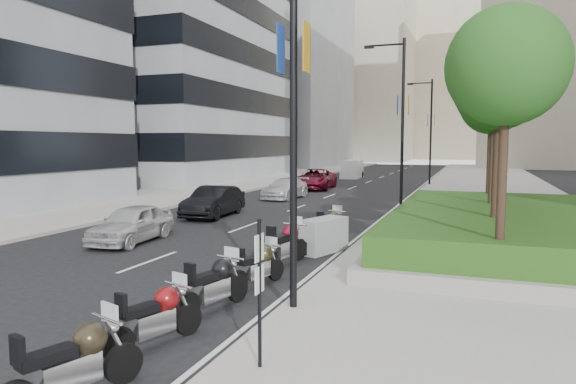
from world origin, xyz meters
The scene contains 30 objects.
ground centered at (0.00, 0.00, 0.00)m, with size 160.00×160.00×0.00m, color black.
sidewalk_right centered at (9.00, 30.00, 0.07)m, with size 10.00×100.00×0.15m, color #9E9B93.
sidewalk_left centered at (-12.00, 30.00, 0.07)m, with size 8.00×100.00×0.15m, color #9E9B93.
lane_edge centered at (3.70, 30.00, 0.01)m, with size 0.12×100.00×0.01m, color silver.
lane_centre centered at (-1.50, 30.00, 0.01)m, with size 0.12×100.00×0.01m, color silver.
building_grey_far centered at (-24.00, 70.00, 15.00)m, with size 22.00×26.00×30.00m, color gray.
building_cream_left centered at (-18.00, 100.00, 17.00)m, with size 26.00×24.00×34.00m, color #B7AD93.
building_cream_centre centered at (2.00, 120.00, 19.00)m, with size 30.00×24.00×38.00m, color #B7AD93.
planter centered at (10.00, 10.00, 0.35)m, with size 10.00×14.00×0.40m, color gray.
hedge centered at (10.00, 10.00, 0.95)m, with size 9.40×13.40×0.80m, color #1E3C11.
tree_0 centered at (8.50, 4.00, 5.42)m, with size 2.80×2.80×6.30m.
tree_1 centered at (8.50, 8.00, 5.42)m, with size 2.80×2.80×6.30m.
tree_2 centered at (8.50, 12.00, 5.42)m, with size 2.80×2.80×6.30m.
tree_3 centered at (8.50, 16.00, 5.42)m, with size 2.80×2.80×6.30m.
lamp_post_0 centered at (4.14, 1.00, 5.07)m, with size 2.34×0.45×9.00m.
lamp_post_1 centered at (4.14, 18.00, 5.07)m, with size 2.34×0.45×9.00m.
lamp_post_2 centered at (4.14, 36.00, 5.07)m, with size 2.34×0.45×9.00m.
parking_sign centered at (4.80, -2.00, 1.46)m, with size 0.06×0.32×2.50m.
motorcycle_0 centered at (2.70, -3.66, 0.59)m, with size 0.96×2.14×1.11m.
motorcycle_1 centered at (2.60, -1.55, 0.56)m, with size 0.88×2.05×1.06m.
motorcycle_2 centered at (2.65, 0.57, 0.60)m, with size 0.81×2.21×1.12m.
motorcycle_3 centered at (2.78, 2.66, 0.55)m, with size 0.82×2.01×1.03m.
motorcycle_4 centered at (2.65, 5.01, 0.64)m, with size 0.80×2.40×1.20m.
motorcycle_5 centered at (3.19, 7.11, 0.58)m, with size 1.37×2.05×1.15m.
motorcycle_6 centered at (2.87, 9.21, 0.59)m, with size 0.80×2.17×1.10m.
car_a centered at (-3.95, 6.45, 0.70)m, with size 1.64×4.08×1.39m, color #B9B8BA.
car_b centered at (-4.27, 13.36, 0.76)m, with size 1.60×4.60×1.52m, color black.
car_c centered at (-3.84, 22.47, 0.67)m, with size 1.87×4.59×1.33m, color silver.
car_d centered at (-4.04, 29.83, 0.81)m, with size 2.67×5.79×1.61m, color #5D0B1E.
delivery_van centered at (-4.15, 43.42, 0.87)m, with size 1.95×4.55×1.87m.
Camera 1 is at (7.88, -9.15, 3.66)m, focal length 32.00 mm.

